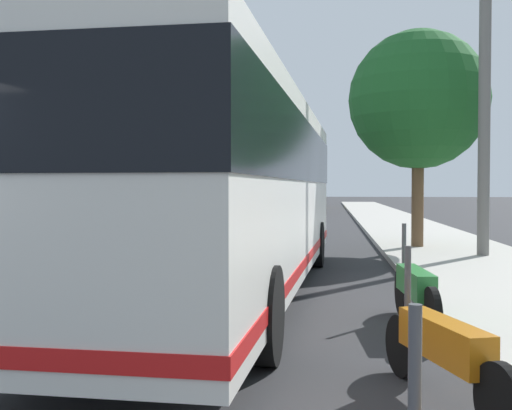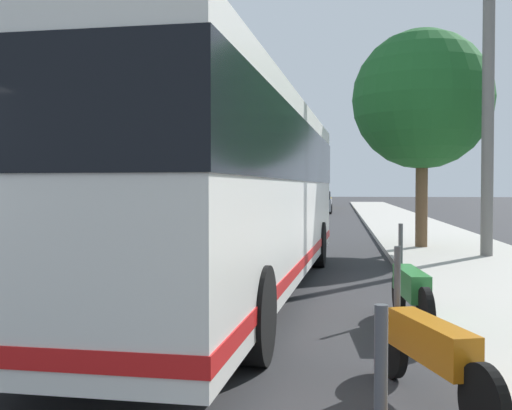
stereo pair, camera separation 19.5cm
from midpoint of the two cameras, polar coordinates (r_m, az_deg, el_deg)
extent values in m
cube|color=#B2ADA3|center=(15.22, 18.46, -4.88)|extent=(110.00, 3.60, 0.14)
cube|color=silver|center=(15.34, -7.05, -5.00)|extent=(110.00, 0.16, 0.01)
cube|color=silver|center=(10.18, -2.65, 1.44)|extent=(12.19, 2.98, 2.78)
cube|color=black|center=(10.20, -2.66, 4.87)|extent=(12.23, 3.02, 0.95)
cube|color=red|center=(10.25, -2.64, -4.95)|extent=(12.22, 3.01, 0.16)
cylinder|color=black|center=(14.25, -3.73, -3.50)|extent=(1.01, 0.35, 1.00)
cylinder|color=black|center=(13.92, 5.16, -3.62)|extent=(1.01, 0.35, 1.00)
cylinder|color=black|center=(7.01, -18.45, -8.94)|extent=(1.01, 0.35, 1.00)
cylinder|color=black|center=(6.30, -0.16, -10.05)|extent=(1.01, 0.35, 1.00)
cylinder|color=#4C4C51|center=(2.89, 12.38, -15.69)|extent=(0.06, 0.06, 0.70)
cylinder|color=black|center=(6.11, 12.27, -12.48)|extent=(0.58, 0.25, 0.58)
cylinder|color=black|center=(4.75, 20.34, -16.73)|extent=(0.58, 0.25, 0.58)
cube|color=orange|center=(5.35, 15.78, -11.80)|extent=(1.22, 0.60, 0.32)
cylinder|color=#4C4C51|center=(5.88, 12.78, -7.07)|extent=(0.06, 0.06, 0.70)
cylinder|color=black|center=(8.95, 12.58, -7.69)|extent=(0.67, 0.13, 0.66)
cylinder|color=black|center=(7.32, 15.07, -9.81)|extent=(0.67, 0.13, 0.66)
cube|color=#338C3F|center=(8.09, 13.71, -6.90)|extent=(1.28, 0.34, 0.33)
cylinder|color=#4C4C51|center=(8.74, 12.76, -3.94)|extent=(0.06, 0.06, 0.70)
cube|color=gray|center=(42.56, 4.87, 0.02)|extent=(4.24, 1.83, 0.77)
cube|color=black|center=(42.42, 4.87, 0.87)|extent=(2.18, 1.68, 0.50)
cylinder|color=black|center=(43.99, 3.85, -0.25)|extent=(0.64, 0.22, 0.64)
cylinder|color=black|center=(43.94, 6.01, -0.26)|extent=(0.64, 0.22, 0.64)
cylinder|color=black|center=(41.20, 3.65, -0.38)|extent=(0.64, 0.22, 0.64)
cylinder|color=black|center=(41.15, 5.96, -0.39)|extent=(0.64, 0.22, 0.64)
cube|color=gray|center=(28.47, -5.92, -0.85)|extent=(4.36, 2.02, 0.72)
cube|color=black|center=(28.56, -5.89, 0.47)|extent=(2.21, 1.75, 0.58)
cylinder|color=black|center=(26.97, -4.71, -1.45)|extent=(0.65, 0.26, 0.64)
cylinder|color=black|center=(27.24, -8.05, -1.43)|extent=(0.65, 0.26, 0.64)
cylinder|color=black|center=(29.76, -3.96, -1.16)|extent=(0.65, 0.26, 0.64)
cylinder|color=black|center=(30.00, -7.00, -1.14)|extent=(0.65, 0.26, 0.64)
cube|color=silver|center=(47.50, 4.09, 0.15)|extent=(4.15, 1.85, 0.71)
cube|color=black|center=(47.46, 4.09, 0.89)|extent=(1.91, 1.69, 0.53)
cylinder|color=black|center=(48.90, 3.18, -0.06)|extent=(0.64, 0.23, 0.64)
cylinder|color=black|center=(48.85, 5.11, -0.06)|extent=(0.64, 0.23, 0.64)
cylinder|color=black|center=(46.18, 3.01, -0.16)|extent=(0.64, 0.23, 0.64)
cylinder|color=black|center=(46.13, 5.06, -0.16)|extent=(0.64, 0.23, 0.64)
cube|color=gold|center=(53.57, 5.04, 0.32)|extent=(4.59, 1.90, 0.72)
cube|color=black|center=(53.60, 5.04, 0.99)|extent=(2.36, 1.72, 0.53)
cylinder|color=black|center=(55.12, 4.23, 0.13)|extent=(0.64, 0.23, 0.64)
cylinder|color=black|center=(55.06, 5.97, 0.13)|extent=(0.64, 0.23, 0.64)
cylinder|color=black|center=(52.12, 4.05, 0.05)|extent=(0.64, 0.23, 0.64)
cylinder|color=black|center=(52.05, 5.89, 0.04)|extent=(0.64, 0.23, 0.64)
cylinder|color=brown|center=(17.68, 14.26, 0.76)|extent=(0.33, 0.33, 3.03)
sphere|color=#1E5B26|center=(17.84, 14.32, 9.32)|extent=(3.80, 3.80, 3.80)
cylinder|color=slate|center=(16.03, 19.86, 10.34)|extent=(0.28, 0.28, 8.46)
camera|label=1|loc=(0.10, -90.48, -0.01)|focal=43.73mm
camera|label=2|loc=(0.10, 89.52, 0.01)|focal=43.73mm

